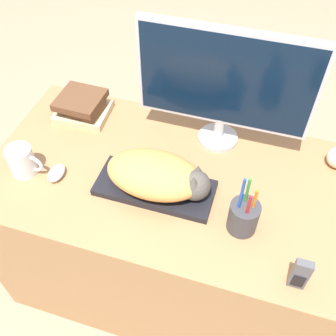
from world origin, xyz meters
name	(u,v)px	position (x,y,z in m)	size (l,w,h in m)	color
desk	(175,235)	(0.00, 0.35, 0.37)	(1.34, 0.70, 0.74)	#9E7047
keyboard	(155,188)	(-0.06, 0.28, 0.75)	(0.40, 0.17, 0.02)	black
cat	(160,176)	(-0.04, 0.28, 0.82)	(0.35, 0.20, 0.12)	#D18C47
monitor	(225,83)	(0.09, 0.58, 1.00)	(0.60, 0.15, 0.45)	#B7B7BC
computer_mouse	(56,173)	(-0.40, 0.23, 0.75)	(0.05, 0.08, 0.04)	silver
coffee_mug	(22,161)	(-0.51, 0.22, 0.79)	(0.13, 0.09, 0.11)	silver
pen_cup	(243,216)	(0.25, 0.22, 0.79)	(0.09, 0.09, 0.23)	#38383D
phone	(300,275)	(0.43, 0.07, 0.80)	(0.05, 0.03, 0.12)	#4C4C51
book_stack	(82,107)	(-0.45, 0.55, 0.78)	(0.21, 0.18, 0.09)	#C6B284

